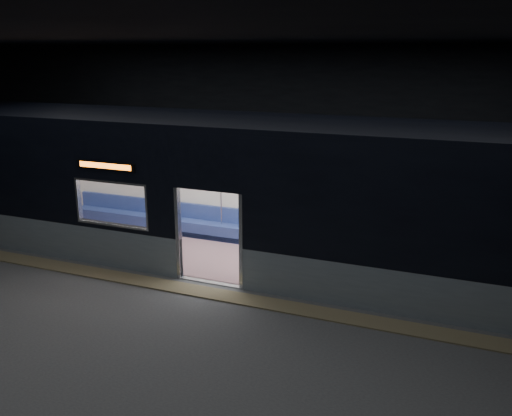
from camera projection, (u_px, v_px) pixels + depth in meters
The scene contains 7 objects.
station_floor at pixel (187, 303), 10.69m from camera, with size 24.00×14.00×0.01m, color #47494C.
station_envelope at pixel (179, 116), 9.67m from camera, with size 24.00×14.00×5.00m.
tactile_strip at pixel (200, 291), 11.18m from camera, with size 22.80×0.50×0.03m, color #8C7F59.
metro_car at pixel (238, 184), 12.44m from camera, with size 18.00×3.04×3.35m.
passenger at pixel (438, 237), 12.04m from camera, with size 0.46×0.74×1.40m.
handbag at pixel (435, 245), 11.88m from camera, with size 0.29×0.25×0.14m, color black.
transit_map at pixel (334, 194), 13.02m from camera, with size 1.01×0.03×0.66m, color white.
Camera 1 is at (4.90, -8.54, 4.77)m, focal length 38.00 mm.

